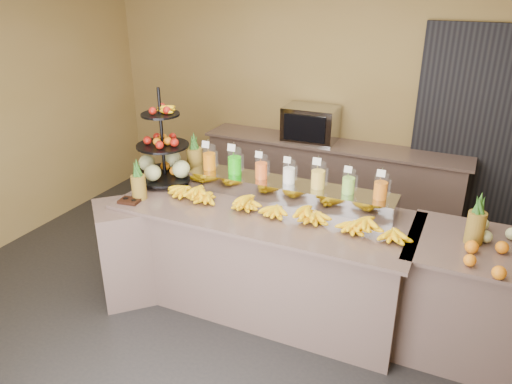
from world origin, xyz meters
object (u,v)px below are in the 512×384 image
Objects in this scene: fruit_stand at (167,158)px; right_fruit_pile at (496,247)px; banana_heap at (278,205)px; oven_warmer at (311,124)px; pitcher_tray at (288,191)px; condiment_caddy at (130,201)px.

right_fruit_pile is (2.84, -0.24, -0.15)m from fruit_stand.
right_fruit_pile is at bearing -0.21° from banana_heap.
oven_warmer is (-0.41, 1.98, 0.13)m from banana_heap.
condiment_caddy is at bearing -152.17° from pitcher_tray.
right_fruit_pile is at bearing -8.45° from fruit_stand.
fruit_stand is 2.85m from right_fruit_pile.
pitcher_tray is at bearing 96.20° from banana_heap.
pitcher_tray is at bearing 169.13° from right_fruit_pile.
banana_heap is 2.03m from oven_warmer.
fruit_stand is at bearing 87.54° from condiment_caddy.
right_fruit_pile is (1.65, -0.32, 0.00)m from pitcher_tray.
pitcher_tray is 2.10× the size of fruit_stand.
fruit_stand reaches higher than pitcher_tray.
right_fruit_pile is at bearing -45.77° from oven_warmer.
right_fruit_pile is at bearing 6.42° from condiment_caddy.
banana_heap is at bearing -79.62° from oven_warmer.
fruit_stand is at bearing 175.23° from right_fruit_pile.
pitcher_tray is at bearing 0.19° from fruit_stand.
condiment_caddy is (-1.21, -0.64, -0.06)m from pitcher_tray.
condiment_caddy is at bearing -96.14° from fruit_stand.
right_fruit_pile is (2.86, 0.32, 0.07)m from condiment_caddy.
banana_heap is 12.23× the size of condiment_caddy.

